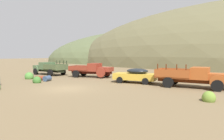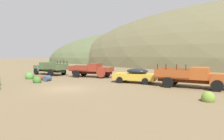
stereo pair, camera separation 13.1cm
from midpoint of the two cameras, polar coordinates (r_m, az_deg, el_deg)
The scene contains 11 objects.
ground_plane at distance 18.63m, azimuth -12.53°, elevation -5.09°, with size 300.00×300.00×0.00m, color brown.
hill_far_left at distance 92.52m, azimuth 12.19°, elevation 2.29°, with size 110.35×76.33×28.06m, color #56603D.
truck_weathered_green at distance 32.30m, azimuth -17.41°, elevation 0.54°, with size 6.06×2.70×2.16m.
truck_rust_red at distance 27.27m, azimuth -4.82°, elevation 0.05°, with size 6.15×3.48×1.89m.
car_faded_yellow at distance 21.95m, azimuth 6.25°, elevation -1.47°, with size 4.94×2.63×1.57m.
truck_oxide_orange at distance 19.82m, azimuth 23.30°, elevation -1.84°, with size 6.71×2.86×2.16m.
oil_drum_tipped at distance 25.29m, azimuth -19.40°, elevation -2.15°, with size 0.69×0.92×0.56m.
oil_drum_foreground at distance 24.40m, azimuth -17.53°, elevation -2.26°, with size 0.82×1.00×0.62m.
bush_near_barrel at distance 23.42m, azimuth -20.23°, elevation -2.79°, with size 1.25×0.90×0.92m.
bush_front_right at distance 27.39m, azimuth -22.04°, elevation -1.77°, with size 1.24×1.03×1.10m.
bush_front_left at distance 14.67m, azimuth 25.58°, elevation -7.08°, with size 0.91×1.12×0.88m.
Camera 2 is at (13.53, -12.47, 2.99)m, focal length 32.60 mm.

